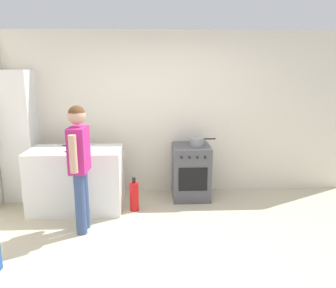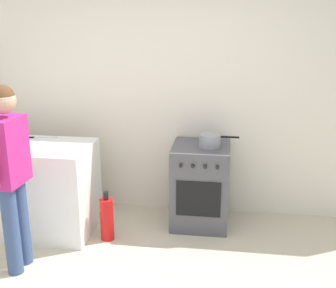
{
  "view_description": "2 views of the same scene",
  "coord_description": "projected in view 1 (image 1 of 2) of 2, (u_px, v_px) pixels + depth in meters",
  "views": [
    {
      "loc": [
        -0.22,
        -3.35,
        2.0
      ],
      "look_at": [
        -0.04,
        0.98,
        1.01
      ],
      "focal_mm": 35.0,
      "sensor_mm": 36.0,
      "label": 1
    },
    {
      "loc": [
        0.59,
        -2.47,
        2.08
      ],
      "look_at": [
        0.1,
        0.98,
        1.04
      ],
      "focal_mm": 45.0,
      "sensor_mm": 36.0,
      "label": 2
    }
  ],
  "objects": [
    {
      "name": "knife_paring",
      "position": [
        64.0,
        145.0,
        4.84
      ],
      "size": [
        0.2,
        0.11,
        0.01
      ],
      "color": "silver",
      "rests_on": "counter_unit"
    },
    {
      "name": "knife_chef",
      "position": [
        75.0,
        151.0,
        4.51
      ],
      "size": [
        0.31,
        0.11,
        0.01
      ],
      "color": "silver",
      "rests_on": "counter_unit"
    },
    {
      "name": "larder_cabinet",
      "position": [
        19.0,
        136.0,
        5.03
      ],
      "size": [
        0.48,
        0.44,
        2.0
      ],
      "primitive_type": "cube",
      "color": "white",
      "rests_on": "ground"
    },
    {
      "name": "pot",
      "position": [
        197.0,
        142.0,
        5.05
      ],
      "size": [
        0.39,
        0.21,
        0.13
      ],
      "color": "gray",
      "rests_on": "oven_left"
    },
    {
      "name": "counter_unit",
      "position": [
        77.0,
        179.0,
        4.73
      ],
      "size": [
        1.3,
        0.7,
        0.9
      ],
      "primitive_type": "cube",
      "color": "white",
      "rests_on": "ground"
    },
    {
      "name": "knife_bread",
      "position": [
        81.0,
        145.0,
        4.88
      ],
      "size": [
        0.35,
        0.09,
        0.01
      ],
      "color": "silver",
      "rests_on": "counter_unit"
    },
    {
      "name": "back_wall",
      "position": [
        168.0,
        114.0,
        5.33
      ],
      "size": [
        6.0,
        0.1,
        2.6
      ],
      "primitive_type": "cube",
      "color": "silver",
      "rests_on": "ground"
    },
    {
      "name": "ground_plane",
      "position": [
        175.0,
        250.0,
        3.72
      ],
      "size": [
        8.0,
        8.0,
        0.0
      ],
      "primitive_type": "plane",
      "color": "beige"
    },
    {
      "name": "oven_left",
      "position": [
        191.0,
        172.0,
        5.17
      ],
      "size": [
        0.58,
        0.62,
        0.85
      ],
      "color": "#4C4C51",
      "rests_on": "ground"
    },
    {
      "name": "fire_extinguisher",
      "position": [
        134.0,
        196.0,
        4.72
      ],
      "size": [
        0.13,
        0.13,
        0.5
      ],
      "color": "red",
      "rests_on": "ground"
    },
    {
      "name": "person",
      "position": [
        79.0,
        159.0,
        3.97
      ],
      "size": [
        0.22,
        0.57,
        1.59
      ],
      "color": "#384C7A",
      "rests_on": "ground"
    }
  ]
}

